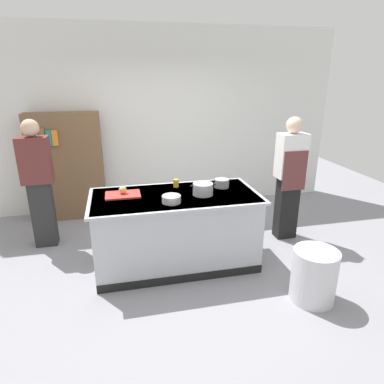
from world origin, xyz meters
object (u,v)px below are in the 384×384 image
at_px(sauce_pan, 222,183).
at_px(bookshelf, 67,167).
at_px(mixing_bowl, 171,199).
at_px(person_chef, 290,176).
at_px(person_guest, 38,182).
at_px(onion, 123,190).
at_px(stock_pot, 203,189).
at_px(trash_bin, 314,275).
at_px(juice_cup, 176,183).

relative_size(sauce_pan, bookshelf, 0.15).
bearing_deg(mixing_bowl, person_chef, 18.87).
bearing_deg(bookshelf, person_guest, -105.03).
distance_m(onion, stock_pot, 0.94).
xyz_separation_m(trash_bin, person_chef, (0.41, 1.40, 0.63)).
height_order(sauce_pan, person_chef, person_chef).
bearing_deg(mixing_bowl, juice_cup, 74.37).
bearing_deg(person_chef, bookshelf, 67.97).
xyz_separation_m(sauce_pan, bookshelf, (-2.03, 1.64, -0.10)).
relative_size(sauce_pan, trash_bin, 0.44).
relative_size(person_chef, bookshelf, 1.01).
height_order(onion, person_chef, person_chef).
xyz_separation_m(juice_cup, trash_bin, (1.19, -1.32, -0.67)).
xyz_separation_m(onion, person_chef, (2.26, 0.23, -0.05)).
height_order(juice_cup, bookshelf, bookshelf).
height_order(stock_pot, trash_bin, stock_pot).
height_order(mixing_bowl, bookshelf, bookshelf).
height_order(juice_cup, trash_bin, juice_cup).
bearing_deg(juice_cup, person_guest, 161.26).
distance_m(person_chef, person_guest, 3.36).
xyz_separation_m(stock_pot, mixing_bowl, (-0.40, -0.17, -0.03)).
relative_size(person_chef, person_guest, 1.00).
bearing_deg(person_chef, person_guest, 84.20).
bearing_deg(person_chef, mixing_bowl, 111.82).
bearing_deg(trash_bin, bookshelf, 133.33).
distance_m(onion, juice_cup, 0.68).
relative_size(sauce_pan, juice_cup, 2.49).
relative_size(person_guest, bookshelf, 1.01).
bearing_deg(person_guest, juice_cup, 81.80).
bearing_deg(juice_cup, sauce_pan, -13.30).
height_order(sauce_pan, bookshelf, bookshelf).
bearing_deg(sauce_pan, juice_cup, 166.70).
bearing_deg(person_chef, onion, 98.83).
distance_m(sauce_pan, bookshelf, 2.61).
height_order(onion, stock_pot, stock_pot).
distance_m(mixing_bowl, trash_bin, 1.69).
bearing_deg(juice_cup, person_chef, 2.62).
bearing_deg(bookshelf, trash_bin, -46.67).
distance_m(onion, sauce_pan, 1.22).
xyz_separation_m(sauce_pan, person_chef, (1.04, 0.20, -0.04)).
distance_m(juice_cup, person_guest, 1.82).
xyz_separation_m(sauce_pan, trash_bin, (0.64, -1.19, -0.67)).
xyz_separation_m(stock_pot, sauce_pan, (0.30, 0.22, -0.02)).
height_order(mixing_bowl, person_chef, person_chef).
distance_m(mixing_bowl, person_chef, 1.85).
xyz_separation_m(stock_pot, trash_bin, (0.94, -0.97, -0.69)).
height_order(trash_bin, bookshelf, bookshelf).
xyz_separation_m(onion, person_guest, (-1.07, 0.74, -0.05)).
relative_size(juice_cup, person_chef, 0.06).
relative_size(juice_cup, person_guest, 0.06).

